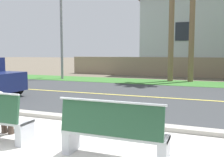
{
  "coord_description": "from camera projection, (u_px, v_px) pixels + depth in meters",
  "views": [
    {
      "loc": [
        2.75,
        -3.35,
        1.74
      ],
      "look_at": [
        0.1,
        3.48,
        1.0
      ],
      "focal_mm": 41.41,
      "sensor_mm": 36.0,
      "label": 1
    }
  ],
  "objects": [
    {
      "name": "far_verge_grass",
      "position": [
        161.0,
        82.0,
        15.11
      ],
      "size": [
        48.0,
        2.8,
        0.02
      ],
      "primitive_type": "cube",
      "color": "#38702D",
      "rests_on": "ground_plane"
    },
    {
      "name": "bench_right",
      "position": [
        113.0,
        133.0,
        4.14
      ],
      "size": [
        1.76,
        0.48,
        1.01
      ],
      "color": "silver",
      "rests_on": "ground_plane"
    },
    {
      "name": "house_across_street",
      "position": [
        222.0,
        33.0,
        20.36
      ],
      "size": [
        12.53,
        6.91,
        6.48
      ],
      "color": "#B7BCC1",
      "rests_on": "ground_plane"
    },
    {
      "name": "ground_plane",
      "position": [
        146.0,
        91.0,
        11.69
      ],
      "size": [
        140.0,
        140.0,
        0.0
      ],
      "primitive_type": "plane",
      "color": "#665B4C"
    },
    {
      "name": "street_asphalt",
      "position": [
        137.0,
        96.0,
        10.3
      ],
      "size": [
        52.0,
        8.0,
        0.01
      ],
      "primitive_type": "cube",
      "color": "#383A3D",
      "rests_on": "ground_plane"
    },
    {
      "name": "road_centre_line",
      "position": [
        137.0,
        96.0,
        10.3
      ],
      "size": [
        48.0,
        0.14,
        0.01
      ],
      "primitive_type": "cube",
      "color": "#E0CC4C",
      "rests_on": "ground_plane"
    },
    {
      "name": "curb_edge",
      "position": [
        92.0,
        120.0,
        6.44
      ],
      "size": [
        44.0,
        0.3,
        0.11
      ],
      "primitive_type": "cube",
      "color": "#ADA89E",
      "rests_on": "ground_plane"
    },
    {
      "name": "sidewalk_pavement",
      "position": [
        45.0,
        149.0,
        4.64
      ],
      "size": [
        44.0,
        3.6,
        0.01
      ],
      "primitive_type": "cube",
      "color": "beige",
      "rests_on": "ground_plane"
    },
    {
      "name": "garden_wall",
      "position": [
        151.0,
        66.0,
        19.4
      ],
      "size": [
        13.0,
        0.36,
        1.4
      ],
      "primitive_type": "cube",
      "color": "gray",
      "rests_on": "ground_plane"
    },
    {
      "name": "streetlamp",
      "position": [
        63.0,
        18.0,
        16.86
      ],
      "size": [
        0.24,
        2.1,
        6.96
      ],
      "color": "gray",
      "rests_on": "ground_plane"
    }
  ]
}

